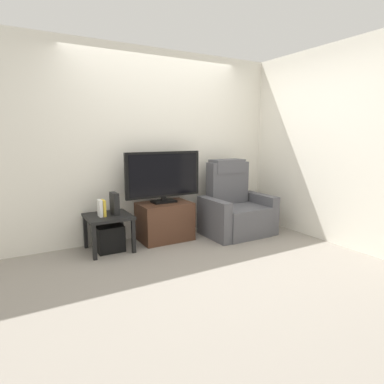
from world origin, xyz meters
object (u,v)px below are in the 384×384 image
at_px(television, 164,176).
at_px(side_table, 108,221).
at_px(game_console, 115,203).
at_px(recliner_armchair, 235,208).
at_px(book_middle, 103,208).
at_px(tv_stand, 165,221).
at_px(subwoofer_box, 109,238).
at_px(book_leftmost, 100,208).

relative_size(television, side_table, 2.00).
bearing_deg(game_console, side_table, -173.66).
xyz_separation_m(recliner_armchair, book_middle, (-1.89, 0.17, 0.18)).
bearing_deg(book_middle, recliner_armchair, -5.18).
bearing_deg(recliner_armchair, book_middle, 175.23).
relative_size(tv_stand, subwoofer_box, 2.17).
bearing_deg(book_middle, subwoofer_box, 18.90).
height_order(book_middle, game_console, game_console).
height_order(recliner_armchair, side_table, recliner_armchair).
bearing_deg(tv_stand, game_console, -177.43).
distance_m(recliner_armchair, book_middle, 1.90).
relative_size(television, recliner_armchair, 1.00).
distance_m(book_middle, game_console, 0.16).
xyz_separation_m(side_table, book_leftmost, (-0.10, -0.02, 0.17)).
distance_m(subwoofer_box, book_leftmost, 0.41).
distance_m(television, recliner_armchair, 1.19).
xyz_separation_m(tv_stand, game_console, (-0.70, -0.03, 0.33)).
bearing_deg(book_leftmost, subwoofer_box, 11.31).
xyz_separation_m(recliner_armchair, book_leftmost, (-1.93, 0.17, 0.19)).
relative_size(subwoofer_box, book_leftmost, 1.58).
bearing_deg(subwoofer_box, television, 4.38).
height_order(television, game_console, television).
bearing_deg(television, side_table, -175.62).
bearing_deg(tv_stand, book_middle, -175.86).
height_order(tv_stand, game_console, game_console).
relative_size(recliner_armchair, game_console, 3.94).
xyz_separation_m(subwoofer_box, book_middle, (-0.06, -0.02, 0.39)).
bearing_deg(book_leftmost, book_middle, 0.00).
height_order(side_table, book_leftmost, book_leftmost).
height_order(tv_stand, recliner_armchair, recliner_armchair).
bearing_deg(side_table, book_middle, -161.10).
height_order(television, recliner_armchair, television).
height_order(television, book_leftmost, television).
relative_size(tv_stand, book_leftmost, 3.43).
relative_size(tv_stand, recliner_armchair, 0.65).
height_order(tv_stand, book_middle, book_middle).
xyz_separation_m(subwoofer_box, game_console, (0.09, 0.01, 0.43)).
bearing_deg(game_console, tv_stand, 2.57).
bearing_deg(tv_stand, recliner_armchair, -12.66).
height_order(television, side_table, television).
bearing_deg(tv_stand, subwoofer_box, -177.00).
relative_size(recliner_armchair, book_middle, 5.36).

